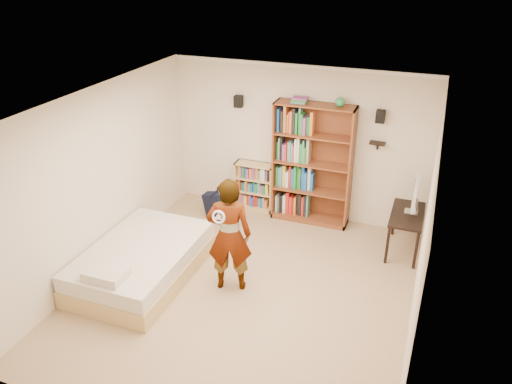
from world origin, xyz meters
TOP-DOWN VIEW (x-y plane):
  - ground at (0.00, 0.00)m, footprint 4.50×5.00m
  - room_shell at (0.00, 0.00)m, footprint 4.52×5.02m
  - crown_molding at (0.00, 0.00)m, footprint 4.50×5.00m
  - speaker_left at (-1.05, 2.40)m, footprint 0.14×0.12m
  - speaker_right at (1.35, 2.40)m, footprint 0.14×0.12m
  - wall_shelf at (1.35, 2.41)m, footprint 0.25×0.16m
  - tall_bookshelf at (0.33, 2.31)m, footprint 1.34×0.39m
  - low_bookshelf at (-0.74, 2.37)m, footprint 0.72×0.27m
  - computer_desk at (1.98, 1.85)m, footprint 0.49×0.98m
  - imac at (2.03, 1.92)m, footprint 0.16×0.55m
  - daybed at (-1.54, -0.20)m, footprint 1.38×2.13m
  - person at (-0.23, 0.02)m, footprint 0.71×0.57m
  - wii_wheel at (-0.23, -0.29)m, footprint 0.18×0.07m
  - navy_bag at (-1.28, 1.77)m, footprint 0.40×0.29m

SIDE VIEW (x-z plane):
  - ground at x=0.00m, z-range -0.01..0.01m
  - navy_bag at x=-1.28m, z-range 0.00..0.51m
  - daybed at x=-1.54m, z-range 0.00..0.63m
  - computer_desk at x=1.98m, z-range 0.00..0.67m
  - low_bookshelf at x=-0.74m, z-range 0.00..0.90m
  - person at x=-0.23m, z-range 0.00..1.69m
  - imac at x=2.03m, z-range 0.67..1.21m
  - tall_bookshelf at x=0.33m, z-range 0.00..2.12m
  - wii_wheel at x=-0.23m, z-range 1.20..1.39m
  - wall_shelf at x=1.35m, z-range 1.54..1.56m
  - room_shell at x=0.00m, z-range 0.41..3.12m
  - speaker_left at x=-1.05m, z-range 1.90..2.10m
  - speaker_right at x=1.35m, z-range 1.90..2.10m
  - crown_molding at x=0.00m, z-range 2.64..2.70m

